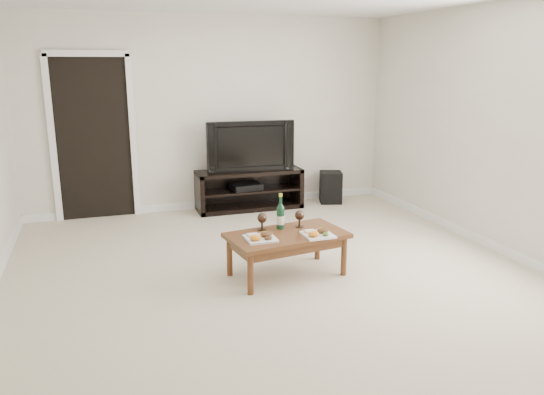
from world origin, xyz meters
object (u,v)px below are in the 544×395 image
Objects in this scene: media_console at (249,190)px; coffee_table at (287,254)px; subwoofer at (331,187)px; television at (249,145)px.

media_console is 1.32× the size of coffee_table.
coffee_table is at bearing -105.51° from subwoofer.
subwoofer is (1.22, -0.04, -0.67)m from television.
subwoofer is at bearing 56.97° from coffee_table.
media_console is at bearing 82.36° from coffee_table.
television is at bearing -164.22° from subwoofer.
subwoofer is (1.22, -0.04, -0.05)m from media_console.
subwoofer is 2.82m from coffee_table.
television is at bearing 82.36° from coffee_table.
coffee_table is (-0.32, -2.40, -0.68)m from television.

